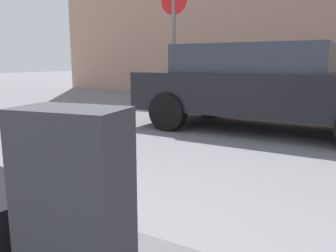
{
  "coord_description": "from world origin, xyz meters",
  "views": [
    {
      "loc": [
        1.24,
        -0.87,
        1.15
      ],
      "look_at": [
        0.0,
        1.2,
        0.69
      ],
      "focal_mm": 36.49,
      "sensor_mm": 36.0,
      "label": 1
    }
  ],
  "objects": [
    {
      "name": "no_parking_sign",
      "position": [
        -1.89,
        4.56,
        1.51
      ],
      "size": [
        0.5,
        0.07,
        2.45
      ],
      "color": "slate",
      "rests_on": "ground_plane"
    },
    {
      "name": "suitcase_charcoal_front_left",
      "position": [
        0.37,
        -0.07,
        0.67
      ],
      "size": [
        0.42,
        0.3,
        0.66
      ],
      "primitive_type": "cube",
      "rotation": [
        0.0,
        0.0,
        0.19
      ],
      "color": "#2D2D33",
      "rests_on": "luggage_cart"
    },
    {
      "name": "parked_car",
      "position": [
        -0.3,
        4.83,
        0.76
      ],
      "size": [
        4.31,
        1.94,
        1.42
      ],
      "color": "black",
      "rests_on": "ground_plane"
    }
  ]
}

